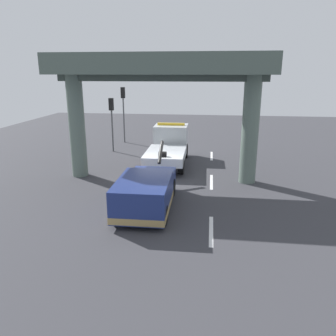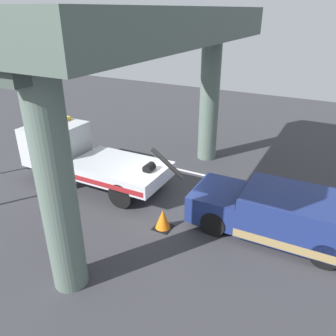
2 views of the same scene
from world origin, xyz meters
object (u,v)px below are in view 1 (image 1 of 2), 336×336
Objects in this scene: tow_truck_white at (169,145)px; traffic_light_near at (112,113)px; traffic_cone_orange at (132,177)px; traffic_light_far at (123,103)px; towed_van_green at (146,193)px.

traffic_light_near reaches higher than tow_truck_white.
traffic_light_near is 8.35m from traffic_cone_orange.
traffic_light_far is 6.62× the size of traffic_cone_orange.
traffic_light_near is (2.52, 4.65, 1.76)m from tow_truck_white.
traffic_light_far is at bearing 37.72° from tow_truck_white.
traffic_light_near is at bearing 61.59° from tow_truck_white.
towed_van_green is 7.37× the size of traffic_cone_orange.
towed_van_green reaches higher than traffic_cone_orange.
traffic_light_near is at bearing -180.00° from traffic_light_far.
traffic_light_far reaches higher than traffic_cone_orange.
towed_van_green is 1.29× the size of traffic_light_near.
traffic_light_far is 11.63m from traffic_cone_orange.
tow_truck_white reaches higher than towed_van_green.
tow_truck_white is at bearing -118.41° from traffic_light_near.
traffic_light_near is 0.86× the size of traffic_light_far.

